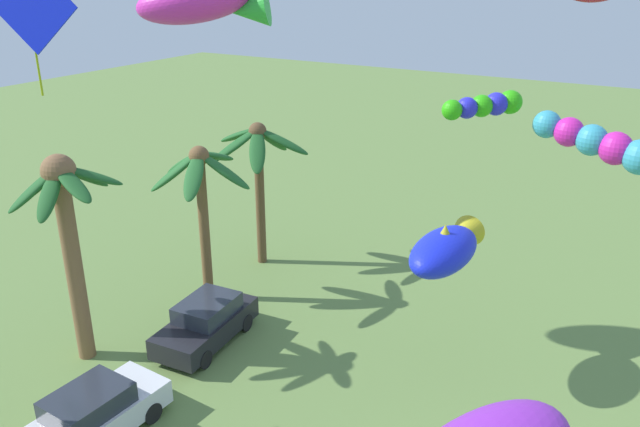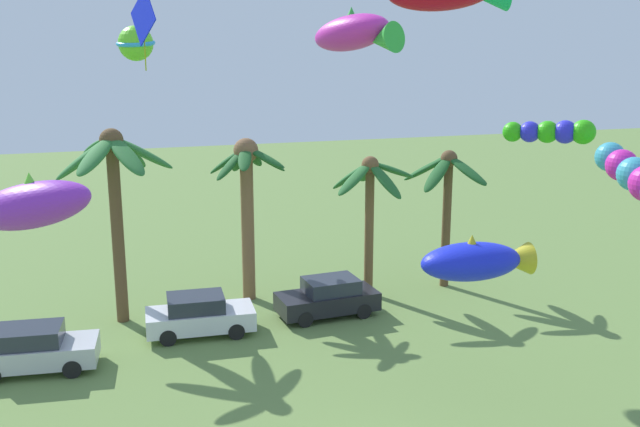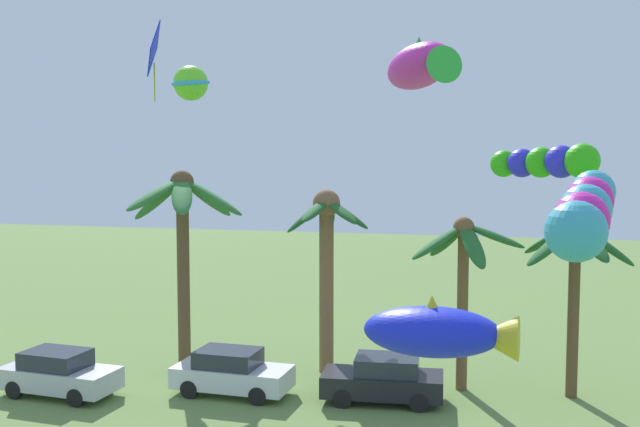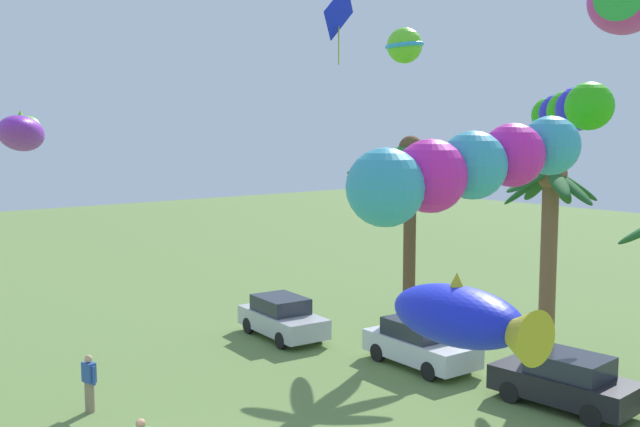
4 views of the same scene
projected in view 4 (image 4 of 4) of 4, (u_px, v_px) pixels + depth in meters
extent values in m
cylinder|color=brown|center=(410.00, 243.00, 27.45)|extent=(0.46, 0.46, 6.99)
ellipsoid|color=#2D7033|center=(436.00, 164.00, 26.40)|extent=(2.44, 1.08, 1.58)
ellipsoid|color=#2D7033|center=(439.00, 165.00, 27.23)|extent=(1.88, 2.30, 1.72)
ellipsoid|color=#2D7033|center=(422.00, 157.00, 28.16)|extent=(1.66, 2.57, 1.25)
ellipsoid|color=#2D7033|center=(394.00, 165.00, 28.01)|extent=(2.32, 1.04, 1.79)
ellipsoid|color=#2D7033|center=(379.00, 159.00, 26.92)|extent=(1.85, 2.51, 1.31)
ellipsoid|color=#2D7033|center=(399.00, 161.00, 26.10)|extent=(1.63, 2.53, 1.39)
sphere|color=brown|center=(411.00, 148.00, 27.07)|extent=(0.87, 0.87, 0.87)
cylinder|color=brown|center=(548.00, 271.00, 24.18)|extent=(0.53, 0.53, 6.24)
ellipsoid|color=#1E5623|center=(571.00, 187.00, 23.23)|extent=(1.72, 0.68, 1.20)
ellipsoid|color=#1E5623|center=(574.00, 185.00, 23.97)|extent=(1.34, 1.70, 1.20)
ellipsoid|color=#1E5623|center=(560.00, 187.00, 24.42)|extent=(0.77, 1.63, 1.37)
ellipsoid|color=#1E5623|center=(538.00, 185.00, 24.60)|extent=(1.70, 1.15, 1.28)
ellipsoid|color=#1E5623|center=(528.00, 187.00, 24.18)|extent=(1.65, 1.18, 1.34)
ellipsoid|color=#1E5623|center=(529.00, 181.00, 23.50)|extent=(0.96, 1.89, 0.87)
ellipsoid|color=#1E5623|center=(559.00, 183.00, 23.01)|extent=(1.70, 1.58, 0.93)
sphere|color=brown|center=(551.00, 174.00, 23.84)|extent=(1.00, 1.00, 1.00)
cube|color=silver|center=(421.00, 348.00, 24.32)|extent=(3.99, 1.92, 0.70)
cube|color=#282D38|center=(418.00, 328.00, 24.37)|extent=(2.11, 1.61, 0.56)
cylinder|color=black|center=(465.00, 362.00, 23.84)|extent=(0.61, 0.21, 0.60)
cylinder|color=black|center=(429.00, 371.00, 22.92)|extent=(0.61, 0.21, 0.60)
cylinder|color=black|center=(413.00, 344.00, 25.78)|extent=(0.61, 0.21, 0.60)
cylinder|color=black|center=(378.00, 352.00, 24.86)|extent=(0.61, 0.21, 0.60)
cube|color=#BCBCC1|center=(283.00, 322.00, 27.67)|extent=(4.05, 2.08, 0.70)
cube|color=#282D38|center=(281.00, 304.00, 27.73)|extent=(2.17, 1.69, 0.56)
cylinder|color=black|center=(318.00, 334.00, 27.14)|extent=(0.61, 0.24, 0.60)
cylinder|color=black|center=(281.00, 340.00, 26.28)|extent=(0.61, 0.24, 0.60)
cylinder|color=black|center=(284.00, 320.00, 29.14)|extent=(0.61, 0.24, 0.60)
cylinder|color=black|center=(248.00, 326.00, 28.28)|extent=(0.61, 0.24, 0.60)
cube|color=black|center=(564.00, 386.00, 20.72)|extent=(4.01, 1.98, 0.70)
cube|color=#282D38|center=(570.00, 365.00, 20.54)|extent=(2.13, 1.64, 0.56)
cylinder|color=black|center=(510.00, 392.00, 21.09)|extent=(0.61, 0.22, 0.60)
cylinder|color=black|center=(539.00, 379.00, 22.16)|extent=(0.61, 0.22, 0.60)
cylinder|color=black|center=(592.00, 416.00, 19.35)|extent=(0.61, 0.22, 0.60)
cylinder|color=black|center=(619.00, 401.00, 20.42)|extent=(0.61, 0.22, 0.60)
sphere|color=#A37556|center=(141.00, 424.00, 15.78)|extent=(0.21, 0.21, 0.21)
cylinder|color=gray|center=(90.00, 397.00, 20.37)|extent=(0.26, 0.26, 0.84)
cube|color=#2D519E|center=(89.00, 372.00, 20.30)|extent=(0.42, 0.30, 0.54)
sphere|color=tan|center=(88.00, 359.00, 20.26)|extent=(0.21, 0.21, 0.21)
cylinder|color=#2D519E|center=(94.00, 376.00, 20.16)|extent=(0.09, 0.09, 0.52)
cylinder|color=#2D519E|center=(84.00, 372.00, 20.45)|extent=(0.09, 0.09, 0.52)
sphere|color=#67DC29|center=(405.00, 46.00, 25.06)|extent=(1.19, 1.19, 1.19)
torus|color=#30A7E7|center=(405.00, 46.00, 25.06)|extent=(1.75, 1.76, 0.26)
sphere|color=#2DBB11|center=(589.00, 106.00, 10.96)|extent=(0.71, 0.71, 0.71)
sphere|color=#2828D9|center=(578.00, 109.00, 11.45)|extent=(0.68, 0.68, 0.68)
sphere|color=#2DBB11|center=(567.00, 111.00, 11.94)|extent=(0.65, 0.65, 0.65)
sphere|color=#2828D9|center=(558.00, 113.00, 12.44)|extent=(0.62, 0.62, 0.62)
sphere|color=#2DBB11|center=(549.00, 115.00, 12.93)|extent=(0.59, 0.59, 0.59)
cube|color=#0F20DF|center=(339.00, 12.00, 23.02)|extent=(0.63, 1.69, 1.74)
cylinder|color=#9BB015|center=(339.00, 46.00, 23.13)|extent=(0.04, 0.04, 1.16)
sphere|color=#359FBD|center=(385.00, 187.00, 9.06)|extent=(0.97, 0.97, 0.97)
sphere|color=#D721A4|center=(431.00, 176.00, 9.36)|extent=(0.93, 0.93, 0.93)
sphere|color=#359FBD|center=(473.00, 165.00, 9.66)|extent=(0.89, 0.89, 0.89)
sphere|color=#D721A4|center=(513.00, 155.00, 9.95)|extent=(0.85, 0.85, 0.85)
sphere|color=#359FBD|center=(550.00, 146.00, 10.25)|extent=(0.81, 0.81, 0.81)
ellipsoid|color=purple|center=(21.00, 134.00, 20.04)|extent=(2.75, 2.11, 1.32)
cone|color=#66DF34|center=(26.00, 126.00, 21.04)|extent=(1.12, 1.05, 0.89)
cone|color=#66DF34|center=(20.00, 119.00, 20.00)|extent=(0.63, 0.63, 0.48)
ellipsoid|color=#1725E5|center=(456.00, 315.00, 14.13)|extent=(3.23, 1.81, 1.17)
cone|color=gold|center=(513.00, 333.00, 12.99)|extent=(1.08, 1.07, 1.00)
cone|color=gold|center=(457.00, 289.00, 14.08)|extent=(0.67, 0.67, 0.63)
ellipsoid|color=#D32CAD|center=(623.00, 4.00, 19.07)|extent=(3.17, 4.03, 1.78)
cone|color=green|center=(619.00, 5.00, 17.67)|extent=(1.55, 1.62, 1.26)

